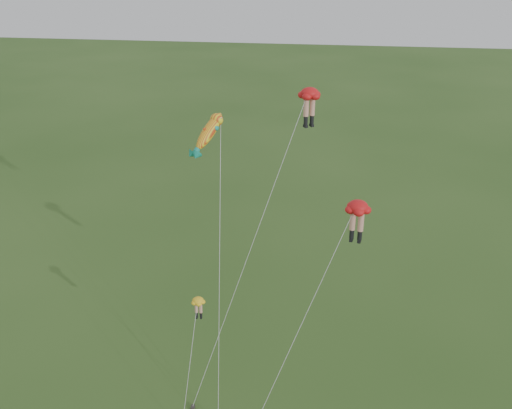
# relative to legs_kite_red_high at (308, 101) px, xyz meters

# --- Properties ---
(legs_kite_red_high) EXTENTS (7.88, 8.37, 20.41)m
(legs_kite_red_high) POSITION_rel_legs_kite_red_high_xyz_m (0.00, 0.00, 0.00)
(legs_kite_red_high) COLOR red
(legs_kite_red_high) RESTS_ON ground
(legs_kite_red_mid) EXTENTS (7.13, 6.66, 15.13)m
(legs_kite_red_mid) POSITION_rel_legs_kite_red_high_xyz_m (3.28, -5.02, -5.18)
(legs_kite_red_mid) COLOR red
(legs_kite_red_mid) RESTS_ON ground
(legs_kite_yellow) EXTENTS (1.15, 4.31, 7.88)m
(legs_kite_yellow) POSITION_rel_legs_kite_red_high_xyz_m (-6.32, -5.57, -12.37)
(legs_kite_yellow) COLOR yellow
(legs_kite_yellow) RESTS_ON ground
(fish_kite) EXTENTS (2.83, 8.98, 18.86)m
(fish_kite) POSITION_rel_legs_kite_red_high_xyz_m (-6.20, -0.86, -2.09)
(fish_kite) COLOR yellow
(fish_kite) RESTS_ON ground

